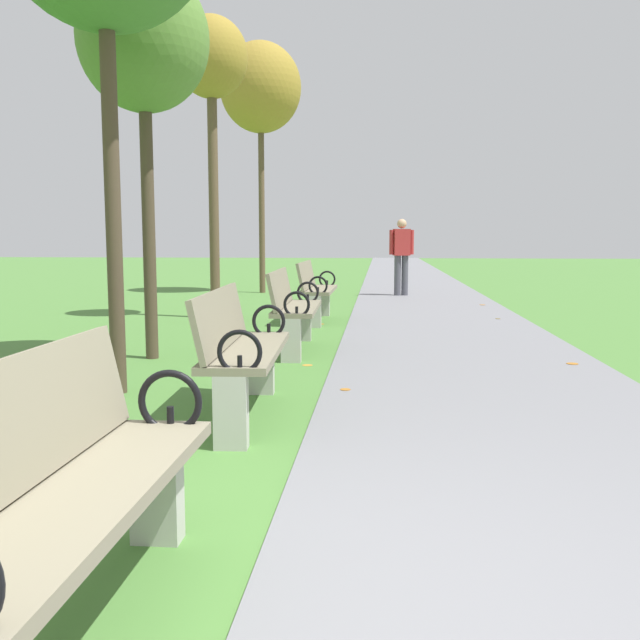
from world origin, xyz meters
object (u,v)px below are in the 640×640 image
object	(u,v)px
park_bench_4	(315,289)
tree_5	(261,89)
park_bench_3	(293,307)
tree_4	(211,65)
park_bench_1	(61,492)
pedestrian_walking	(401,253)
park_bench_2	(241,349)
tree_3	(143,42)

from	to	relation	value
park_bench_4	tree_5	bearing A→B (deg)	107.80
park_bench_3	tree_4	size ratio (longest dim) A/B	0.35
park_bench_1	tree_4	size ratio (longest dim) A/B	0.35
park_bench_3	pedestrian_walking	world-z (taller)	pedestrian_walking
park_bench_1	park_bench_2	bearing A→B (deg)	90.00
park_bench_2	tree_3	size ratio (longest dim) A/B	0.41
park_bench_1	park_bench_4	world-z (taller)	same
pedestrian_walking	park_bench_3	bearing A→B (deg)	-100.86
tree_4	tree_5	distance (m)	5.05
park_bench_2	tree_5	xyz separation A→B (m)	(-1.71, 10.97, 4.02)
park_bench_3	tree_3	bearing A→B (deg)	-155.77
park_bench_2	tree_5	bearing A→B (deg)	98.84
park_bench_1	park_bench_3	bearing A→B (deg)	90.00
park_bench_1	tree_3	bearing A→B (deg)	105.51
pedestrian_walking	park_bench_2	bearing A→B (deg)	-97.82
park_bench_1	park_bench_3	size ratio (longest dim) A/B	0.99
park_bench_4	park_bench_1	bearing A→B (deg)	-90.00
park_bench_2	pedestrian_walking	world-z (taller)	pedestrian_walking
park_bench_1	pedestrian_walking	bearing A→B (deg)	83.83
tree_4	tree_5	xyz separation A→B (m)	(-0.10, 5.00, 0.67)
park_bench_3	tree_5	size ratio (longest dim) A/B	0.29
park_bench_3	tree_4	xyz separation A→B (m)	(-1.60, 3.05, 3.36)
tree_5	pedestrian_walking	xyz separation A→B (m)	(3.12, -0.70, -3.58)
pedestrian_walking	tree_3	bearing A→B (deg)	-109.42
tree_3	tree_4	xyz separation A→B (m)	(-0.20, 3.68, 0.65)
park_bench_4	pedestrian_walking	xyz separation A→B (m)	(1.41, 4.62, 0.44)
park_bench_1	tree_3	xyz separation A→B (m)	(-1.40, 5.06, 2.70)
park_bench_4	tree_5	distance (m)	6.88
tree_3	pedestrian_walking	size ratio (longest dim) A/B	2.43
tree_5	park_bench_2	bearing A→B (deg)	-81.16
park_bench_2	park_bench_3	world-z (taller)	same
tree_3	park_bench_4	bearing A→B (deg)	67.34
park_bench_1	tree_5	world-z (taller)	tree_5
tree_4	pedestrian_walking	size ratio (longest dim) A/B	2.82
park_bench_4	tree_4	bearing A→B (deg)	168.95
park_bench_1	tree_4	xyz separation A→B (m)	(-1.60, 8.74, 3.36)
tree_3	tree_4	bearing A→B (deg)	93.09
park_bench_3	tree_3	distance (m)	3.11
park_bench_1	park_bench_2	world-z (taller)	same
tree_5	tree_4	bearing A→B (deg)	-88.81
tree_5	park_bench_4	bearing A→B (deg)	-72.20
park_bench_3	tree_3	world-z (taller)	tree_3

